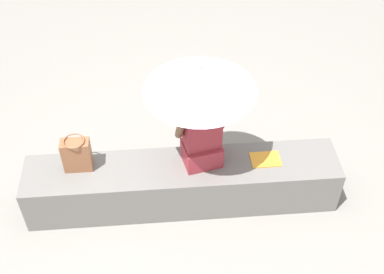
# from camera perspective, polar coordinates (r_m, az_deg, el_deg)

# --- Properties ---
(ground_plane) EXTENTS (14.00, 14.00, 0.00)m
(ground_plane) POSITION_cam_1_polar(r_m,az_deg,el_deg) (5.09, -1.03, -7.13)
(ground_plane) COLOR gray
(stone_bench) EXTENTS (2.98, 0.53, 0.50)m
(stone_bench) POSITION_cam_1_polar(r_m,az_deg,el_deg) (4.90, -1.07, -5.31)
(stone_bench) COLOR slate
(stone_bench) RESTS_ON ground
(person_seated) EXTENTS (0.50, 0.34, 0.90)m
(person_seated) POSITION_cam_1_polar(r_m,az_deg,el_deg) (4.48, 1.16, 0.65)
(person_seated) COLOR #992D38
(person_seated) RESTS_ON stone_bench
(parasol) EXTENTS (0.97, 0.97, 1.07)m
(parasol) POSITION_cam_1_polar(r_m,az_deg,el_deg) (4.16, 0.91, 6.54)
(parasol) COLOR #B7B7BC
(parasol) RESTS_ON stone_bench
(handbag_black) EXTENTS (0.26, 0.19, 0.35)m
(handbag_black) POSITION_cam_1_polar(r_m,az_deg,el_deg) (4.69, -12.93, -1.96)
(handbag_black) COLOR brown
(handbag_black) RESTS_ON stone_bench
(magazine) EXTENTS (0.28, 0.20, 0.01)m
(magazine) POSITION_cam_1_polar(r_m,az_deg,el_deg) (4.81, 8.33, -2.52)
(magazine) COLOR gold
(magazine) RESTS_ON stone_bench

